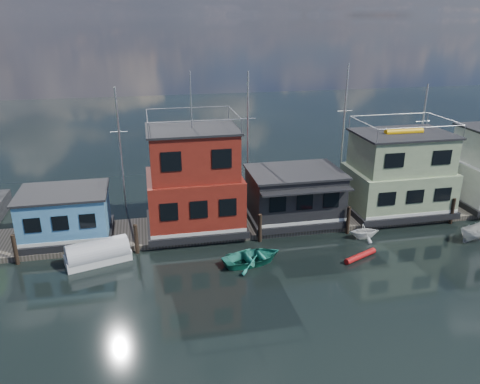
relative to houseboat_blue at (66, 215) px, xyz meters
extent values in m
plane|color=black|center=(18.00, -12.00, -2.21)|extent=(160.00, 160.00, 0.00)
cube|color=#595147|center=(18.00, 0.00, -2.01)|extent=(48.00, 5.00, 0.40)
cube|color=black|center=(0.00, 0.00, -1.56)|extent=(6.40, 4.90, 0.50)
cube|color=#5091C5|center=(0.00, 0.00, 0.19)|extent=(6.00, 4.50, 3.00)
cube|color=black|center=(0.00, 0.00, 1.77)|extent=(6.30, 4.80, 0.16)
cube|color=black|center=(9.50, 0.00, -1.56)|extent=(7.40, 5.90, 0.50)
cube|color=maroon|center=(9.50, 0.00, 0.57)|extent=(7.00, 5.50, 3.74)
cube|color=maroon|center=(9.50, 0.00, 4.17)|extent=(6.30, 4.95, 3.46)
cube|color=black|center=(9.50, 0.00, 5.97)|extent=(6.65, 5.23, 0.16)
cylinder|color=silver|center=(9.50, 0.00, 8.05)|extent=(0.08, 0.08, 4.00)
cube|color=black|center=(17.50, 0.00, -1.56)|extent=(7.40, 5.40, 0.50)
cube|color=black|center=(17.50, 0.00, 0.39)|extent=(7.00, 5.00, 3.40)
cube|color=black|center=(17.50, 0.00, 2.17)|extent=(7.30, 5.30, 0.16)
cube|color=black|center=(17.50, -2.80, 1.58)|extent=(7.00, 1.20, 0.12)
cube|color=black|center=(26.50, 0.00, -1.56)|extent=(8.40, 5.90, 0.50)
cube|color=#95AA7D|center=(26.50, 0.00, 0.25)|extent=(8.00, 5.50, 3.12)
cube|color=#95AA7D|center=(26.50, 0.00, 3.25)|extent=(7.20, 4.95, 2.88)
cube|color=black|center=(26.50, 0.00, 4.77)|extent=(7.60, 5.23, 0.16)
cylinder|color=#FFB006|center=(26.50, 0.00, 4.94)|extent=(3.20, 0.56, 0.56)
cylinder|color=#2D2116|center=(-3.00, -2.80, -1.11)|extent=(0.28, 0.28, 2.20)
cylinder|color=#2D2116|center=(5.00, -2.80, -1.11)|extent=(0.28, 0.28, 2.20)
cylinder|color=#2D2116|center=(14.00, -2.80, -1.11)|extent=(0.28, 0.28, 2.20)
cylinder|color=#2D2116|center=(21.00, -2.80, -1.11)|extent=(0.28, 0.28, 2.20)
cylinder|color=#2D2116|center=(30.00, -2.80, -1.11)|extent=(0.28, 0.28, 2.20)
cylinder|color=silver|center=(4.00, 6.00, 3.04)|extent=(0.16, 0.16, 10.50)
cylinder|color=silver|center=(4.00, 6.00, 4.62)|extent=(1.40, 0.06, 0.06)
cylinder|color=silver|center=(15.00, 6.00, 3.54)|extent=(0.16, 0.16, 11.50)
cylinder|color=silver|center=(15.00, 6.00, 5.27)|extent=(1.40, 0.06, 0.06)
cylinder|color=silver|center=(24.00, 6.00, 3.79)|extent=(0.16, 0.16, 12.00)
cylinder|color=silver|center=(24.00, 6.00, 5.59)|extent=(1.40, 0.06, 0.06)
cylinder|color=silver|center=(32.00, 6.00, 2.79)|extent=(0.16, 0.16, 10.00)
cylinder|color=silver|center=(32.00, 6.00, 4.29)|extent=(1.40, 0.06, 0.06)
cylinder|color=red|center=(20.21, -6.81, -2.00)|extent=(2.77, 1.57, 0.42)
cube|color=silver|center=(2.38, -3.62, -1.85)|extent=(4.58, 2.77, 0.72)
cylinder|color=#BABABF|center=(2.38, -3.62, -1.44)|extent=(4.41, 2.82, 1.74)
imported|color=beige|center=(30.13, -5.81, -1.55)|extent=(3.57, 2.02, 1.30)
imported|color=white|center=(21.88, -3.89, -1.60)|extent=(2.42, 2.13, 1.20)
imported|color=teal|center=(12.74, -5.86, -1.77)|extent=(4.73, 3.83, 0.86)
camera|label=1|loc=(6.19, -33.35, 13.68)|focal=35.00mm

